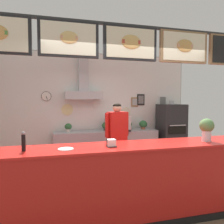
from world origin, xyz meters
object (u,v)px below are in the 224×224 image
at_px(pizza_oven, 171,133).
at_px(potted_oregano, 68,127).
at_px(potted_thyme, 106,126).
at_px(shop_worker, 117,141).
at_px(pepper_grinder, 24,141).
at_px(potted_rosemary, 129,125).
at_px(basil_vase, 207,129).
at_px(napkin_holder, 111,143).
at_px(condiment_plate, 66,149).
at_px(potted_sage, 143,124).
at_px(espresso_machine, 118,123).

height_order(pizza_oven, potted_oregano, pizza_oven).
xyz_separation_m(potted_oregano, potted_thyme, (0.97, 0.02, 0.00)).
xyz_separation_m(shop_worker, pepper_grinder, (-1.57, -1.31, 0.31)).
bearing_deg(shop_worker, potted_rosemary, -130.79).
xyz_separation_m(potted_thyme, basil_vase, (0.99, -2.60, 0.24)).
height_order(napkin_holder, condiment_plate, napkin_holder).
height_order(shop_worker, potted_sage, shop_worker).
relative_size(basil_vase, pepper_grinder, 1.44).
relative_size(pizza_oven, potted_rosemary, 7.34).
xyz_separation_m(espresso_machine, pepper_grinder, (-1.94, -2.52, 0.10)).
xyz_separation_m(pizza_oven, potted_oregano, (-2.78, 0.13, 0.23)).
xyz_separation_m(pizza_oven, condiment_plate, (-2.93, -2.47, 0.29)).
bearing_deg(potted_rosemary, potted_thyme, -179.57).
distance_m(basil_vase, napkin_holder, 1.51).
relative_size(espresso_machine, potted_rosemary, 2.54).
bearing_deg(espresso_machine, pepper_grinder, -127.49).
bearing_deg(condiment_plate, espresso_machine, 60.96).
distance_m(pizza_oven, espresso_machine, 1.53).
xyz_separation_m(basil_vase, napkin_holder, (-1.50, 0.01, -0.15)).
xyz_separation_m(basil_vase, condiment_plate, (-2.11, -0.02, -0.19)).
height_order(pizza_oven, potted_sage, pizza_oven).
relative_size(potted_thyme, napkin_holder, 1.68).
relative_size(shop_worker, basil_vase, 4.70).
height_order(potted_sage, pepper_grinder, pepper_grinder).
height_order(pizza_oven, potted_rosemary, pizza_oven).
height_order(espresso_machine, potted_thyme, espresso_machine).
distance_m(espresso_machine, potted_sage, 0.74).
height_order(pizza_oven, basil_vase, pizza_oven).
relative_size(pizza_oven, espresso_machine, 2.89).
relative_size(potted_thyme, basil_vase, 0.64).
bearing_deg(potted_oregano, potted_thyme, 1.39).
height_order(potted_sage, basil_vase, basil_vase).
bearing_deg(potted_thyme, potted_oregano, -178.61).
relative_size(napkin_holder, pepper_grinder, 0.55).
xyz_separation_m(potted_rosemary, napkin_holder, (-1.14, -2.60, 0.09)).
relative_size(potted_rosemary, potted_sage, 0.96).
height_order(potted_rosemary, napkin_holder, napkin_holder).
bearing_deg(potted_sage, potted_oregano, -179.16).
relative_size(shop_worker, napkin_holder, 12.23).
relative_size(espresso_machine, napkin_holder, 4.35).
bearing_deg(potted_oregano, shop_worker, -53.46).
distance_m(pizza_oven, potted_rosemary, 1.21).
distance_m(shop_worker, potted_oregano, 1.55).
bearing_deg(potted_rosemary, potted_sage, 0.15).
height_order(espresso_machine, potted_sage, espresso_machine).
xyz_separation_m(shop_worker, potted_rosemary, (0.68, 1.26, 0.15)).
bearing_deg(basil_vase, pepper_grinder, 179.32).
bearing_deg(condiment_plate, basil_vase, 0.43).
xyz_separation_m(potted_rosemary, potted_oregano, (-1.60, -0.03, -0.00)).
distance_m(espresso_machine, potted_thyme, 0.32).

